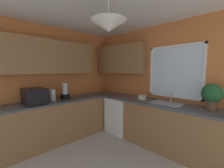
% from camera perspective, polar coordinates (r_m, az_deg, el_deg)
% --- Properties ---
extents(room_shell, '(4.06, 3.54, 2.55)m').
position_cam_1_polar(room_shell, '(2.82, -5.33, 10.95)').
color(room_shell, '#D17238').
rests_on(room_shell, ground_plane).
extents(counter_run_left, '(0.65, 3.15, 0.89)m').
position_cam_1_polar(counter_run_left, '(3.43, -21.12, -13.24)').
color(counter_run_left, olive).
rests_on(counter_run_left, ground_plane).
extents(counter_run_back, '(3.15, 0.65, 0.89)m').
position_cam_1_polar(counter_run_back, '(3.09, 21.76, -15.40)').
color(counter_run_back, olive).
rests_on(counter_run_back, ground_plane).
extents(dishwasher, '(0.60, 0.60, 0.84)m').
position_cam_1_polar(dishwasher, '(3.69, 3.74, -11.90)').
color(dishwasher, white).
rests_on(dishwasher, ground_plane).
extents(microwave, '(0.48, 0.36, 0.29)m').
position_cam_1_polar(microwave, '(3.16, -28.13, -4.16)').
color(microwave, black).
rests_on(microwave, counter_run_left).
extents(kettle, '(0.13, 0.13, 0.24)m').
position_cam_1_polar(kettle, '(3.26, -22.21, -4.05)').
color(kettle, '#B7B7BC').
rests_on(kettle, counter_run_left).
extents(sink_assembly, '(0.55, 0.40, 0.19)m').
position_cam_1_polar(sink_assembly, '(3.00, 20.75, -6.97)').
color(sink_assembly, '#9EA0A5').
rests_on(sink_assembly, counter_run_back).
extents(potted_plant, '(0.31, 0.31, 0.43)m').
position_cam_1_polar(potted_plant, '(2.79, 34.54, -3.40)').
color(potted_plant, brown).
rests_on(potted_plant, counter_run_back).
extents(bowl, '(0.17, 0.17, 0.09)m').
position_cam_1_polar(bowl, '(3.26, 11.62, -5.13)').
color(bowl, beige).
rests_on(bowl, counter_run_back).
extents(blender_appliance, '(0.15, 0.15, 0.36)m').
position_cam_1_polar(blender_appliance, '(3.39, -17.87, -2.87)').
color(blender_appliance, black).
rests_on(blender_appliance, counter_run_left).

